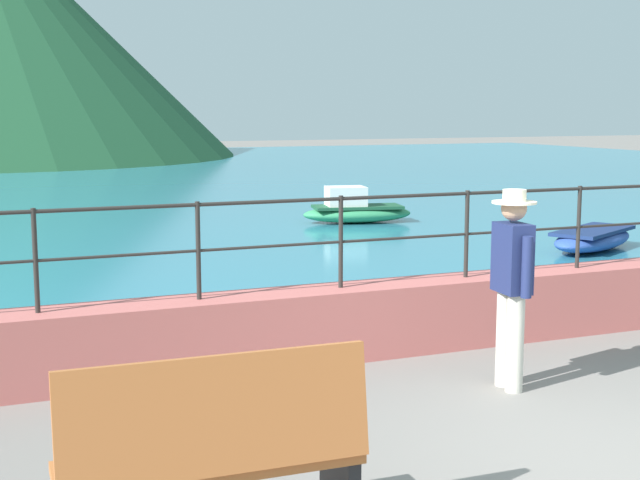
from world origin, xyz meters
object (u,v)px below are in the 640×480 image
(bench_main, at_px, (213,452))
(boat_1, at_px, (355,210))
(person_walking, at_px, (512,279))
(boat_3, at_px, (593,239))

(bench_main, relative_size, boat_1, 0.71)
(person_walking, bearing_deg, boat_3, 45.54)
(person_walking, bearing_deg, boat_1, 72.34)
(person_walking, distance_m, boat_3, 7.92)
(bench_main, xyz_separation_m, boat_1, (6.49, 12.25, -0.23))
(bench_main, height_order, boat_1, bench_main)
(person_walking, bearing_deg, bench_main, -150.66)
(boat_1, xyz_separation_m, boat_3, (2.19, -4.85, -0.07))
(bench_main, bearing_deg, person_walking, 29.34)
(boat_1, distance_m, boat_3, 5.32)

